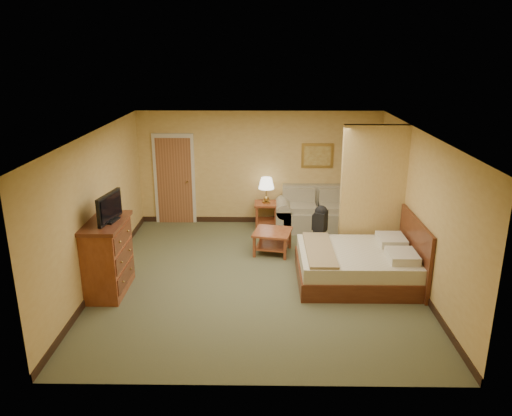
{
  "coord_description": "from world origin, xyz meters",
  "views": [
    {
      "loc": [
        0.08,
        -8.12,
        3.92
      ],
      "look_at": [
        -0.04,
        0.6,
        1.12
      ],
      "focal_mm": 35.0,
      "sensor_mm": 36.0,
      "label": 1
    }
  ],
  "objects_px": {
    "coffee_table": "(273,237)",
    "dresser": "(108,257)",
    "loveseat": "(317,215)",
    "bed": "(362,264)"
  },
  "relations": [
    {
      "from": "loveseat",
      "to": "bed",
      "type": "height_order",
      "value": "bed"
    },
    {
      "from": "loveseat",
      "to": "coffee_table",
      "type": "height_order",
      "value": "loveseat"
    },
    {
      "from": "coffee_table",
      "to": "dresser",
      "type": "distance_m",
      "value": 3.26
    },
    {
      "from": "dresser",
      "to": "bed",
      "type": "relative_size",
      "value": 0.6
    },
    {
      "from": "loveseat",
      "to": "bed",
      "type": "distance_m",
      "value": 2.72
    },
    {
      "from": "loveseat",
      "to": "coffee_table",
      "type": "distance_m",
      "value": 1.76
    },
    {
      "from": "coffee_table",
      "to": "dresser",
      "type": "xyz_separation_m",
      "value": [
        -2.76,
        -1.71,
        0.3
      ]
    },
    {
      "from": "coffee_table",
      "to": "dresser",
      "type": "bearing_deg",
      "value": -148.21
    },
    {
      "from": "coffee_table",
      "to": "bed",
      "type": "distance_m",
      "value": 1.98
    },
    {
      "from": "loveseat",
      "to": "coffee_table",
      "type": "relative_size",
      "value": 2.23
    }
  ]
}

